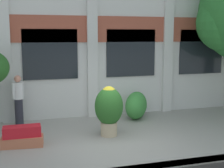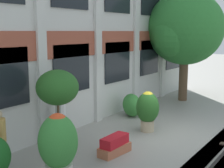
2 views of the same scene
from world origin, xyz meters
name	(u,v)px [view 2 (image 2 of 2)]	position (x,y,z in m)	size (l,w,h in m)	color
ground_plane	(164,134)	(0.00, 0.00, 0.00)	(80.00, 80.00, 0.00)	gray
apartment_facade	(92,29)	(0.00, 3.18, 3.63)	(17.67, 0.64, 7.27)	silver
broadleaf_tree	(185,30)	(5.54, 1.60, 3.60)	(4.02, 3.83, 5.55)	brown
potted_plant_low_pan	(57,89)	(-3.33, 1.79, 1.91)	(1.21, 1.21, 2.48)	tan
potted_plant_square_trough	(115,146)	(-2.45, 0.42, 0.26)	(1.11, 0.53, 0.55)	#B76647
potted_plant_glazed_jar	(58,146)	(-4.77, 0.39, 0.99)	(0.90, 0.90, 1.74)	beige
potted_plant_fluted_column	(148,108)	(-0.02, 0.66, 0.84)	(0.82, 0.82, 1.45)	tan
resident_watching_tracks	(60,115)	(-2.53, 2.49, 0.87)	(0.38, 0.42, 1.63)	#282833
topiary_hedge	(132,105)	(1.38, 2.16, 0.48)	(1.19, 0.70, 0.95)	#388438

